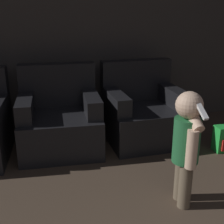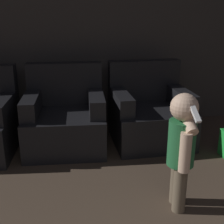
% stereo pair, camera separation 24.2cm
% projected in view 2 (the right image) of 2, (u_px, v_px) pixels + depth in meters
% --- Properties ---
extents(wall_back, '(8.40, 0.05, 2.60)m').
position_uv_depth(wall_back, '(80.00, 24.00, 3.83)').
color(wall_back, '#423D38').
rests_on(wall_back, ground_plane).
extents(armchair_middle, '(0.91, 0.87, 0.90)m').
position_uv_depth(armchair_middle, '(65.00, 119.00, 3.49)').
color(armchair_middle, black).
rests_on(armchair_middle, ground_plane).
extents(armchair_right, '(0.88, 0.84, 0.90)m').
position_uv_depth(armchair_right, '(149.00, 114.00, 3.64)').
color(armchair_right, black).
rests_on(armchair_right, ground_plane).
extents(person_toddler, '(0.21, 0.36, 0.94)m').
position_uv_depth(person_toddler, '(182.00, 143.00, 2.32)').
color(person_toddler, brown).
rests_on(person_toddler, ground_plane).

